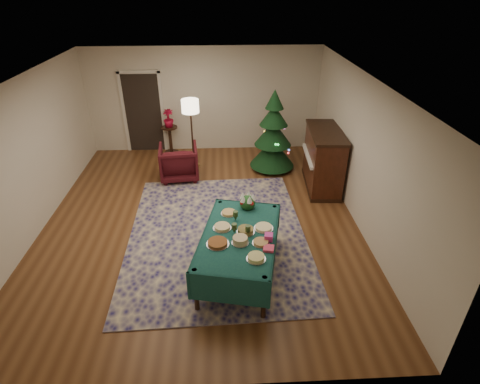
{
  "coord_description": "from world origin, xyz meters",
  "views": [
    {
      "loc": [
        0.45,
        -6.16,
        4.16
      ],
      "look_at": [
        0.73,
        -0.64,
        0.96
      ],
      "focal_mm": 28.0,
      "sensor_mm": 36.0,
      "label": 1
    }
  ],
  "objects_px": {
    "gift_box": "(269,237)",
    "potted_plant": "(169,122)",
    "armchair": "(179,161)",
    "piano": "(323,160)",
    "buffet_table": "(239,242)",
    "christmas_tree": "(273,135)",
    "floor_lamp": "(190,110)",
    "side_table": "(171,141)"
  },
  "relations": [
    {
      "from": "gift_box",
      "to": "floor_lamp",
      "type": "xyz_separation_m",
      "value": [
        -1.38,
        4.15,
        0.63
      ]
    },
    {
      "from": "gift_box",
      "to": "armchair",
      "type": "distance_m",
      "value": 3.91
    },
    {
      "from": "buffet_table",
      "to": "potted_plant",
      "type": "height_order",
      "value": "potted_plant"
    },
    {
      "from": "armchair",
      "to": "buffet_table",
      "type": "bearing_deg",
      "value": 104.56
    },
    {
      "from": "potted_plant",
      "to": "side_table",
      "type": "bearing_deg",
      "value": 0.0
    },
    {
      "from": "buffet_table",
      "to": "side_table",
      "type": "bearing_deg",
      "value": 108.52
    },
    {
      "from": "potted_plant",
      "to": "floor_lamp",
      "type": "bearing_deg",
      "value": -50.32
    },
    {
      "from": "gift_box",
      "to": "piano",
      "type": "height_order",
      "value": "piano"
    },
    {
      "from": "armchair",
      "to": "christmas_tree",
      "type": "xyz_separation_m",
      "value": [
        2.23,
        0.38,
        0.44
      ]
    },
    {
      "from": "side_table",
      "to": "potted_plant",
      "type": "bearing_deg",
      "value": 180.0
    },
    {
      "from": "floor_lamp",
      "to": "potted_plant",
      "type": "distance_m",
      "value": 1.15
    },
    {
      "from": "gift_box",
      "to": "christmas_tree",
      "type": "distance_m",
      "value": 3.94
    },
    {
      "from": "piano",
      "to": "gift_box",
      "type": "bearing_deg",
      "value": -117.92
    },
    {
      "from": "buffet_table",
      "to": "floor_lamp",
      "type": "bearing_deg",
      "value": 103.4
    },
    {
      "from": "potted_plant",
      "to": "buffet_table",
      "type": "bearing_deg",
      "value": -71.48
    },
    {
      "from": "side_table",
      "to": "potted_plant",
      "type": "height_order",
      "value": "potted_plant"
    },
    {
      "from": "floor_lamp",
      "to": "christmas_tree",
      "type": "bearing_deg",
      "value": -7.5
    },
    {
      "from": "buffet_table",
      "to": "potted_plant",
      "type": "relative_size",
      "value": 4.58
    },
    {
      "from": "gift_box",
      "to": "piano",
      "type": "relative_size",
      "value": 0.08
    },
    {
      "from": "gift_box",
      "to": "potted_plant",
      "type": "height_order",
      "value": "potted_plant"
    },
    {
      "from": "gift_box",
      "to": "armchair",
      "type": "bearing_deg",
      "value": 115.47
    },
    {
      "from": "christmas_tree",
      "to": "floor_lamp",
      "type": "bearing_deg",
      "value": 172.5
    },
    {
      "from": "floor_lamp",
      "to": "piano",
      "type": "distance_m",
      "value": 3.27
    },
    {
      "from": "side_table",
      "to": "armchair",
      "type": "bearing_deg",
      "value": -76.0
    },
    {
      "from": "potted_plant",
      "to": "christmas_tree",
      "type": "distance_m",
      "value": 2.79
    },
    {
      "from": "buffet_table",
      "to": "floor_lamp",
      "type": "xyz_separation_m",
      "value": [
        -0.95,
        3.99,
        0.83
      ]
    },
    {
      "from": "armchair",
      "to": "potted_plant",
      "type": "height_order",
      "value": "potted_plant"
    },
    {
      "from": "side_table",
      "to": "piano",
      "type": "height_order",
      "value": "piano"
    },
    {
      "from": "buffet_table",
      "to": "christmas_tree",
      "type": "relative_size",
      "value": 1.08
    },
    {
      "from": "christmas_tree",
      "to": "piano",
      "type": "xyz_separation_m",
      "value": [
        1.0,
        -0.96,
        -0.24
      ]
    },
    {
      "from": "buffet_table",
      "to": "side_table",
      "type": "height_order",
      "value": "buffet_table"
    },
    {
      "from": "gift_box",
      "to": "potted_plant",
      "type": "xyz_separation_m",
      "value": [
        -2.03,
        4.93,
        0.08
      ]
    },
    {
      "from": "side_table",
      "to": "piano",
      "type": "xyz_separation_m",
      "value": [
        3.58,
        -1.99,
        0.28
      ]
    },
    {
      "from": "side_table",
      "to": "potted_plant",
      "type": "distance_m",
      "value": 0.52
    },
    {
      "from": "armchair",
      "to": "floor_lamp",
      "type": "xyz_separation_m",
      "value": [
        0.29,
        0.64,
        0.99
      ]
    },
    {
      "from": "armchair",
      "to": "piano",
      "type": "bearing_deg",
      "value": 164.12
    },
    {
      "from": "side_table",
      "to": "christmas_tree",
      "type": "bearing_deg",
      "value": -21.83
    },
    {
      "from": "buffet_table",
      "to": "christmas_tree",
      "type": "height_order",
      "value": "christmas_tree"
    },
    {
      "from": "christmas_tree",
      "to": "piano",
      "type": "height_order",
      "value": "christmas_tree"
    },
    {
      "from": "floor_lamp",
      "to": "side_table",
      "type": "height_order",
      "value": "floor_lamp"
    },
    {
      "from": "armchair",
      "to": "floor_lamp",
      "type": "distance_m",
      "value": 1.21
    },
    {
      "from": "buffet_table",
      "to": "gift_box",
      "type": "xyz_separation_m",
      "value": [
        0.43,
        -0.16,
        0.2
      ]
    }
  ]
}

